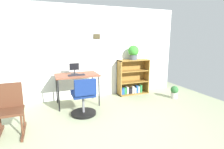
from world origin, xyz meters
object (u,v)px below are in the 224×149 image
object	(u,v)px
rocking_chair	(10,108)
potted_plant_floor	(174,92)
monitor	(74,69)
office_chair	(84,99)
potted_plant_on_shelf	(133,52)
desk	(77,77)
keyboard	(76,75)
bookshelf_low	(132,79)

from	to	relation	value
rocking_chair	potted_plant_floor	xyz separation A→B (m)	(3.74, 0.42, -0.26)
potted_plant_floor	monitor	bearing A→B (deg)	167.84
office_chair	potted_plant_on_shelf	distance (m)	2.03
rocking_chair	desk	bearing A→B (deg)	35.19
rocking_chair	keyboard	bearing A→B (deg)	32.12
desk	keyboard	xyz separation A→B (m)	(-0.03, -0.12, 0.07)
monitor	rocking_chair	xyz separation A→B (m)	(-1.24, -0.96, -0.44)
desk	keyboard	distance (m)	0.14
keyboard	potted_plant_on_shelf	distance (m)	1.73
potted_plant_on_shelf	bookshelf_low	bearing A→B (deg)	77.93
desk	rocking_chair	xyz separation A→B (m)	(-1.28, -0.90, -0.25)
keyboard	office_chair	world-z (taller)	office_chair
monitor	potted_plant_floor	size ratio (longest dim) A/B	0.78
desk	office_chair	xyz separation A→B (m)	(0.00, -0.68, -0.33)
keyboard	bookshelf_low	world-z (taller)	bookshelf_low
monitor	potted_plant_on_shelf	size ratio (longest dim) A/B	0.66
keyboard	monitor	bearing A→B (deg)	94.94
rocking_chair	office_chair	bearing A→B (deg)	9.84
desk	potted_plant_on_shelf	world-z (taller)	potted_plant_on_shelf
monitor	bookshelf_low	distance (m)	1.73
office_chair	rocking_chair	world-z (taller)	rocking_chair
desk	keyboard	bearing A→B (deg)	-103.23
keyboard	potted_plant_on_shelf	size ratio (longest dim) A/B	0.94
office_chair	bookshelf_low	size ratio (longest dim) A/B	0.82
bookshelf_low	potted_plant_floor	bearing A→B (deg)	-42.60
monitor	potted_plant_on_shelf	xyz separation A→B (m)	(1.65, 0.18, 0.33)
desk	potted_plant_on_shelf	size ratio (longest dim) A/B	2.51
office_chair	bookshelf_low	world-z (taller)	bookshelf_low
bookshelf_low	office_chair	bearing A→B (deg)	-148.79
monitor	potted_plant_floor	xyz separation A→B (m)	(2.51, -0.54, -0.69)
office_chair	potted_plant_floor	distance (m)	2.48
desk	office_chair	distance (m)	0.76
desk	potted_plant_floor	distance (m)	2.56
desk	rocking_chair	world-z (taller)	rocking_chair
keyboard	office_chair	distance (m)	0.69
monitor	potted_plant_floor	bearing A→B (deg)	-12.16
keyboard	bookshelf_low	distance (m)	1.72
desk	office_chair	bearing A→B (deg)	-89.73
monitor	office_chair	distance (m)	0.90
keyboard	rocking_chair	bearing A→B (deg)	-147.88
potted_plant_floor	office_chair	bearing A→B (deg)	-175.44
desk	potted_plant_on_shelf	xyz separation A→B (m)	(1.60, 0.24, 0.52)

